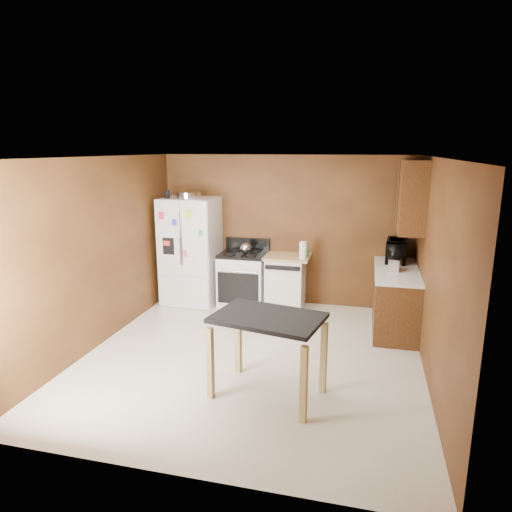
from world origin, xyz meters
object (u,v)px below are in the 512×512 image
at_px(roasting_pan, 189,195).
at_px(green_canister, 306,253).
at_px(pen_cup, 167,194).
at_px(refrigerator, 191,251).
at_px(microwave, 397,252).
at_px(dishwasher, 286,281).
at_px(island, 268,329).
at_px(toaster, 395,264).
at_px(paper_towel, 303,250).
at_px(kettle, 245,248).
at_px(gas_range, 243,278).

distance_m(roasting_pan, green_canister, 2.14).
distance_m(pen_cup, green_canister, 2.46).
bearing_deg(refrigerator, microwave, 1.28).
relative_size(dishwasher, island, 0.72).
bearing_deg(dishwasher, toaster, -18.79).
distance_m(paper_towel, island, 2.65).
height_order(microwave, island, microwave).
bearing_deg(toaster, island, -108.84).
xyz_separation_m(paper_towel, green_canister, (0.02, 0.18, -0.08)).
xyz_separation_m(pen_cup, island, (2.26, -2.56, -1.11)).
bearing_deg(pen_cup, island, -48.59).
height_order(kettle, island, kettle).
height_order(paper_towel, microwave, microwave).
bearing_deg(pen_cup, paper_towel, 1.73).
bearing_deg(kettle, island, -70.19).
bearing_deg(kettle, paper_towel, -5.67).
height_order(kettle, green_canister, kettle).
relative_size(refrigerator, island, 1.46).
bearing_deg(paper_towel, pen_cup, -178.27).
height_order(refrigerator, dishwasher, refrigerator).
relative_size(paper_towel, toaster, 1.14).
xyz_separation_m(green_canister, gas_range, (-1.04, -0.05, -0.49)).
bearing_deg(kettle, microwave, 1.17).
bearing_deg(toaster, roasting_pan, -174.98).
height_order(roasting_pan, island, roasting_pan).
relative_size(roasting_pan, refrigerator, 0.23).
distance_m(paper_towel, toaster, 1.44).
bearing_deg(gas_range, refrigerator, -176.19).
relative_size(pen_cup, dishwasher, 0.15).
distance_m(kettle, toaster, 2.41).
bearing_deg(toaster, green_canister, 169.21).
relative_size(pen_cup, paper_towel, 0.48).
height_order(pen_cup, kettle, pen_cup).
relative_size(refrigerator, gas_range, 1.64).
distance_m(kettle, microwave, 2.40).
xyz_separation_m(kettle, refrigerator, (-0.96, -0.03, -0.09)).
relative_size(toaster, island, 0.20).
height_order(roasting_pan, paper_towel, roasting_pan).
relative_size(kettle, green_canister, 1.46).
xyz_separation_m(refrigerator, island, (1.94, -2.70, -0.14)).
xyz_separation_m(toaster, gas_range, (-2.40, 0.55, -0.53)).
distance_m(toaster, refrigerator, 3.35).
distance_m(roasting_pan, toaster, 3.43).
relative_size(paper_towel, microwave, 0.50).
xyz_separation_m(refrigerator, dishwasher, (1.63, 0.09, -0.45)).
bearing_deg(microwave, paper_towel, 100.88).
relative_size(green_canister, toaster, 0.50).
distance_m(microwave, refrigerator, 3.36).
height_order(roasting_pan, kettle, roasting_pan).
distance_m(paper_towel, gas_range, 1.17).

